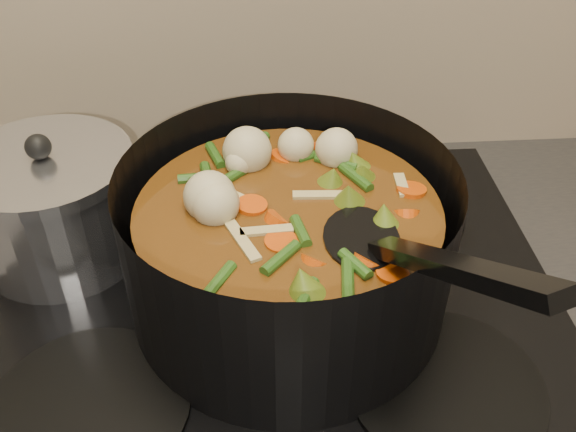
{
  "coord_description": "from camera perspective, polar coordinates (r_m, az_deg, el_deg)",
  "views": [
    {
      "loc": [
        -0.01,
        1.45,
        1.41
      ],
      "look_at": [
        0.02,
        1.92,
        1.04
      ],
      "focal_mm": 40.0,
      "sensor_mm": 36.0,
      "label": 1
    }
  ],
  "objects": [
    {
      "name": "stovetop",
      "position": [
        0.69,
        -2.1,
        -7.54
      ],
      "size": [
        0.62,
        0.54,
        0.03
      ],
      "color": "black",
      "rests_on": "counter"
    },
    {
      "name": "stockpot",
      "position": [
        0.63,
        0.05,
        -2.73
      ],
      "size": [
        0.36,
        0.42,
        0.23
      ],
      "rotation": [
        0.0,
        0.0,
        0.15
      ],
      "color": "black",
      "rests_on": "stovetop"
    },
    {
      "name": "saucepan",
      "position": [
        0.74,
        -20.03,
        0.88
      ],
      "size": [
        0.18,
        0.18,
        0.15
      ],
      "rotation": [
        0.0,
        0.0,
        0.14
      ],
      "color": "silver",
      "rests_on": "stovetop"
    }
  ]
}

